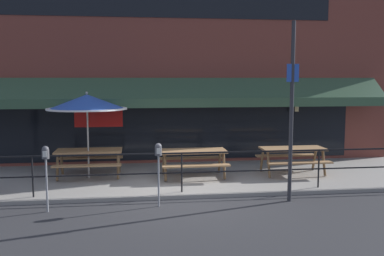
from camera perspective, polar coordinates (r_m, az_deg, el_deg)
The scene contains 11 objects.
ground_plane at distance 10.17m, azimuth -1.19°, elevation -9.50°, with size 120.00×120.00×0.00m, color #2D2D30.
patio_deck at distance 12.09m, azimuth -2.22°, elevation -6.66°, with size 15.00×4.00×0.10m, color gray.
restaurant_building at distance 14.02m, azimuth -3.12°, elevation 10.76°, with size 15.00×1.60×7.73m.
patio_railing at distance 10.27m, azimuth -1.38°, elevation -4.75°, with size 13.84×0.04×0.97m.
picnic_table_left at distance 12.18m, azimuth -13.57°, elevation -3.59°, with size 1.80×1.42×0.76m.
picnic_table_centre at distance 11.80m, azimuth 0.19°, elevation -3.72°, with size 1.80×1.42×0.76m.
picnic_table_right at distance 12.53m, azimuth 13.27°, elevation -3.29°, with size 1.80×1.42×0.76m.
patio_umbrella_left at distance 11.88m, azimuth -13.83°, elevation 3.32°, with size 2.14×2.14×2.38m.
parking_meter_near at distance 9.49m, azimuth -18.93°, elevation -3.91°, with size 0.15×0.16×1.42m.
parking_meter_far at distance 9.39m, azimuth -4.51°, elevation -3.68°, with size 0.15×0.16×1.42m.
street_sign_pole at distance 9.92m, azimuth 13.13°, elevation 2.29°, with size 0.28×0.09×4.09m.
Camera 1 is at (-1.05, -9.72, 2.82)m, focal length 40.00 mm.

